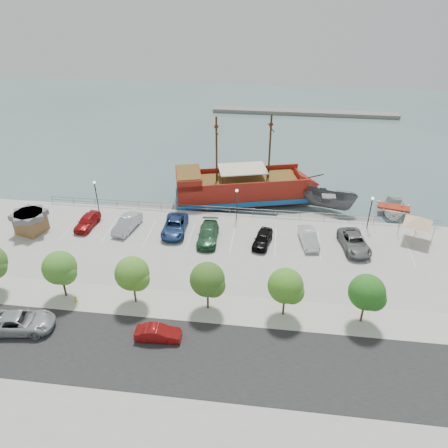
# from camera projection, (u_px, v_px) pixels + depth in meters

# --- Properties ---
(ground) EXTENTS (160.00, 160.00, 0.00)m
(ground) POSITION_uv_depth(u_px,v_px,m) (230.00, 256.00, 49.92)
(ground) COLOR #49615D
(land_slab) EXTENTS (100.00, 58.00, 1.20)m
(land_slab) POSITION_uv_depth(u_px,v_px,m) (198.00, 417.00, 31.92)
(land_slab) COLOR #9D9C97
(land_slab) RESTS_ON ground
(street) EXTENTS (100.00, 8.00, 0.04)m
(street) POSITION_uv_depth(u_px,v_px,m) (209.00, 358.00, 35.84)
(street) COLOR black
(street) RESTS_ON land_slab
(sidewalk) EXTENTS (100.00, 4.00, 0.05)m
(sidewalk) POSITION_uv_depth(u_px,v_px,m) (219.00, 309.00, 40.92)
(sidewalk) COLOR #B3B09B
(sidewalk) RESTS_ON land_slab
(seawall_railing) EXTENTS (50.00, 0.06, 1.00)m
(seawall_railing) POSITION_uv_depth(u_px,v_px,m) (237.00, 211.00, 55.74)
(seawall_railing) COLOR slate
(seawall_railing) RESTS_ON land_slab
(far_shore) EXTENTS (40.00, 3.00, 0.80)m
(far_shore) POSITION_uv_depth(u_px,v_px,m) (304.00, 112.00, 95.25)
(far_shore) COLOR slate
(far_shore) RESTS_ON ground
(pirate_ship) EXTENTS (20.82, 10.42, 12.89)m
(pirate_ship) POSITION_uv_depth(u_px,v_px,m) (251.00, 188.00, 59.94)
(pirate_ship) COLOR maroon
(pirate_ship) RESTS_ON ground
(patrol_boat) EXTENTS (7.99, 5.19, 2.89)m
(patrol_boat) POSITION_uv_depth(u_px,v_px,m) (328.00, 201.00, 58.10)
(patrol_boat) COLOR #56575A
(patrol_boat) RESTS_ON ground
(speedboat) EXTENTS (5.85, 7.24, 1.32)m
(speedboat) POSITION_uv_depth(u_px,v_px,m) (393.00, 210.00, 57.70)
(speedboat) COLOR silver
(speedboat) RESTS_ON ground
(dock_west) EXTENTS (7.63, 2.86, 0.43)m
(dock_west) POSITION_uv_depth(u_px,v_px,m) (145.00, 209.00, 58.97)
(dock_west) COLOR gray
(dock_west) RESTS_ON ground
(dock_mid) EXTENTS (7.79, 3.81, 0.43)m
(dock_mid) POSITION_uv_depth(u_px,v_px,m) (307.00, 219.00, 56.65)
(dock_mid) COLOR gray
(dock_mid) RESTS_ON ground
(dock_east) EXTENTS (6.95, 3.05, 0.38)m
(dock_east) POSITION_uv_depth(u_px,v_px,m) (351.00, 222.00, 56.06)
(dock_east) COLOR slate
(dock_east) RESTS_ON ground
(shed) EXTENTS (3.96, 3.96, 2.63)m
(shed) POSITION_uv_depth(u_px,v_px,m) (30.00, 221.00, 51.82)
(shed) COLOR brown
(shed) RESTS_ON land_slab
(canopy_tent) EXTENTS (5.63, 5.63, 3.54)m
(canopy_tent) POSITION_uv_depth(u_px,v_px,m) (420.00, 217.00, 49.47)
(canopy_tent) COLOR slate
(canopy_tent) RESTS_ON land_slab
(street_van) EXTENTS (6.38, 3.64, 1.68)m
(street_van) POSITION_uv_depth(u_px,v_px,m) (19.00, 322.00, 38.26)
(street_van) COLOR #9DA1A3
(street_van) RESTS_ON street
(street_sedan) EXTENTS (4.05, 1.62, 1.31)m
(street_sedan) POSITION_uv_depth(u_px,v_px,m) (158.00, 333.00, 37.37)
(street_sedan) COLOR maroon
(street_sedan) RESTS_ON street
(fire_hydrant) EXTENTS (0.23, 0.23, 0.67)m
(fire_hydrant) POSITION_uv_depth(u_px,v_px,m) (76.00, 299.00, 41.53)
(fire_hydrant) COLOR #C3B008
(fire_hydrant) RESTS_ON sidewalk
(lamp_post_left) EXTENTS (0.36, 0.36, 4.28)m
(lamp_post_left) POSITION_uv_depth(u_px,v_px,m) (96.00, 191.00, 55.31)
(lamp_post_left) COLOR black
(lamp_post_left) RESTS_ON land_slab
(lamp_post_mid) EXTENTS (0.36, 0.36, 4.28)m
(lamp_post_mid) POSITION_uv_depth(u_px,v_px,m) (237.00, 199.00, 53.38)
(lamp_post_mid) COLOR black
(lamp_post_mid) RESTS_ON land_slab
(lamp_post_right) EXTENTS (0.36, 0.36, 4.28)m
(lamp_post_right) POSITION_uv_depth(u_px,v_px,m) (371.00, 207.00, 51.67)
(lamp_post_right) COLOR black
(lamp_post_right) RESTS_ON land_slab
(tree_b) EXTENTS (3.30, 3.20, 5.00)m
(tree_b) POSITION_uv_depth(u_px,v_px,m) (61.00, 269.00, 40.75)
(tree_b) COLOR #473321
(tree_b) RESTS_ON sidewalk
(tree_c) EXTENTS (3.30, 3.20, 5.00)m
(tree_c) POSITION_uv_depth(u_px,v_px,m) (133.00, 275.00, 40.00)
(tree_c) COLOR #473321
(tree_c) RESTS_ON sidewalk
(tree_d) EXTENTS (3.30, 3.20, 5.00)m
(tree_d) POSITION_uv_depth(u_px,v_px,m) (209.00, 281.00, 39.25)
(tree_d) COLOR #473321
(tree_d) RESTS_ON sidewalk
(tree_e) EXTENTS (3.30, 3.20, 5.00)m
(tree_e) POSITION_uv_depth(u_px,v_px,m) (287.00, 287.00, 38.50)
(tree_e) COLOR #473321
(tree_e) RESTS_ON sidewalk
(tree_f) EXTENTS (3.30, 3.20, 5.00)m
(tree_f) POSITION_uv_depth(u_px,v_px,m) (368.00, 294.00, 37.75)
(tree_f) COLOR #473321
(tree_f) RESTS_ON sidewalk
(parked_car_a) EXTENTS (2.23, 4.69, 1.55)m
(parked_car_a) POSITION_uv_depth(u_px,v_px,m) (87.00, 221.00, 53.09)
(parked_car_a) COLOR #9D1213
(parked_car_a) RESTS_ON land_slab
(parked_car_b) EXTENTS (2.65, 5.19, 1.63)m
(parked_car_b) POSITION_uv_depth(u_px,v_px,m) (127.00, 224.00, 52.54)
(parked_car_b) COLOR #AAADB3
(parked_car_b) RESTS_ON land_slab
(parked_car_c) EXTENTS (2.97, 5.91, 1.61)m
(parked_car_c) POSITION_uv_depth(u_px,v_px,m) (175.00, 226.00, 52.06)
(parked_car_c) COLOR navy
(parked_car_c) RESTS_ON land_slab
(parked_car_d) EXTENTS (2.47, 5.62, 1.61)m
(parked_car_d) POSITION_uv_depth(u_px,v_px,m) (208.00, 234.00, 50.51)
(parked_car_d) COLOR #255031
(parked_car_d) RESTS_ON land_slab
(parked_car_e) EXTENTS (2.56, 4.63, 1.49)m
(parked_car_e) POSITION_uv_depth(u_px,v_px,m) (263.00, 239.00, 49.83)
(parked_car_e) COLOR black
(parked_car_e) RESTS_ON land_slab
(parked_car_f) EXTENTS (2.45, 4.90, 1.54)m
(parked_car_f) POSITION_uv_depth(u_px,v_px,m) (309.00, 238.00, 49.96)
(parked_car_f) COLOR silver
(parked_car_f) RESTS_ON land_slab
(parked_car_g) EXTENTS (3.64, 6.14, 1.60)m
(parked_car_g) POSITION_uv_depth(u_px,v_px,m) (354.00, 242.00, 49.08)
(parked_car_g) COLOR slate
(parked_car_g) RESTS_ON land_slab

